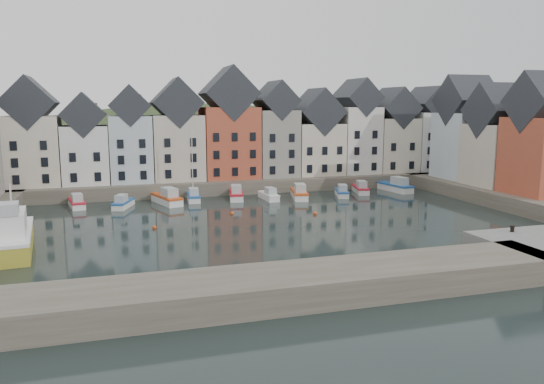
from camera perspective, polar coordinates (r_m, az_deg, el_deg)
name	(u,v)px	position (r m, az deg, el deg)	size (l,w,h in m)	color
ground	(282,226)	(60.43, 1.07, -3.72)	(260.00, 260.00, 0.00)	black
far_quay	(227,182)	(88.80, -4.88, 1.13)	(90.00, 16.00, 2.00)	#4E453C
right_quay	(529,197)	(81.73, 25.88, -0.51)	(14.00, 54.00, 2.00)	#4E453C
near_wall	(242,291)	(37.19, -3.26, -10.59)	(50.00, 6.00, 2.00)	#4E453C
hillside	(203,251)	(117.80, -7.39, -6.29)	(153.60, 70.40, 64.00)	#23351A
far_terrace	(248,135)	(86.80, -2.59, 6.19)	(72.37, 8.16, 17.78)	beige
right_terrace	(501,138)	(84.00, 23.42, 5.35)	(8.30, 24.25, 16.36)	silver
mooring_buoys	(237,218)	(64.38, -3.79, -2.79)	(20.50, 5.50, 0.50)	#C04416
boat_a	(77,203)	(76.01, -20.26, -1.10)	(2.67, 5.84, 2.16)	silver
boat_b	(123,203)	(73.90, -15.74, -1.17)	(3.30, 5.61, 2.06)	silver
boat_c	(167,198)	(75.18, -11.19, -0.69)	(4.02, 7.19, 2.64)	silver
boat_d	(193,196)	(77.06, -8.45, -0.44)	(2.18, 5.70, 10.66)	silver
boat_e	(236,194)	(77.77, -3.87, -0.25)	(3.09, 6.50, 2.40)	silver
boat_f	(269,195)	(77.24, -0.33, -0.37)	(1.95, 5.42, 2.05)	silver
boat_g	(299,193)	(78.27, 2.96, -0.15)	(3.47, 6.83, 2.51)	silver
boat_h	(342,192)	(80.79, 7.52, -0.02)	(3.17, 5.59, 2.05)	silver
boat_i	(361,189)	(84.22, 9.51, 0.34)	(3.14, 5.99, 2.20)	silver
boat_j	(396,186)	(86.88, 13.19, 0.58)	(3.16, 7.11, 2.63)	silver
large_vessel	(12,237)	(55.28, -26.18, -4.33)	(4.65, 12.68, 6.45)	#A99C2D
mooring_bollard	(512,229)	(54.21, 24.44, -3.60)	(0.48, 0.48, 0.56)	black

